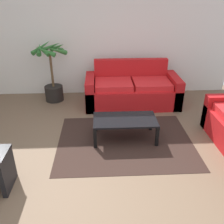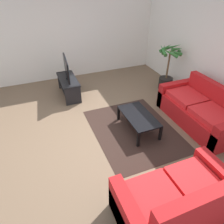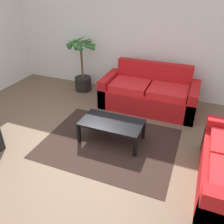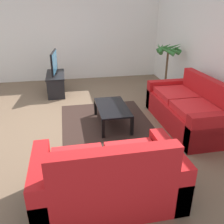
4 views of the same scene
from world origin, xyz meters
The scene contains 6 objects.
ground_plane centered at (0.00, 0.00, 0.00)m, with size 6.60×6.60×0.00m, color brown.
wall_back centered at (0.00, 3.00, 1.35)m, with size 6.00×0.06×2.70m, color silver.
couch_main centered at (0.64, 2.28, 0.30)m, with size 1.96×0.90×0.90m.
coffee_table centered at (0.35, 0.88, 0.32)m, with size 1.03×0.56×0.37m.
area_rug centered at (0.35, 0.78, 0.00)m, with size 2.20×1.70×0.01m, color black.
potted_palm centered at (-1.07, 2.55, 0.56)m, with size 0.78×0.77×1.30m.
Camera 1 is at (-0.04, -2.65, 2.28)m, focal length 39.68 mm.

